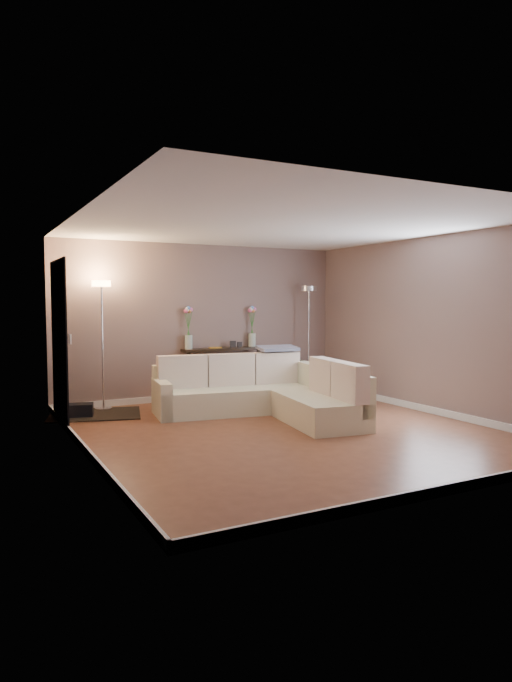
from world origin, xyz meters
name	(u,v)px	position (x,y,z in m)	size (l,w,h in m)	color
floor	(285,431)	(0.00, 0.00, -0.01)	(5.00, 5.50, 0.01)	brown
ceiling	(286,225)	(0.00, 0.00, 2.60)	(5.00, 5.50, 0.01)	white
wall_back	(202,322)	(0.00, 2.76, 1.30)	(5.00, 0.02, 2.60)	gray
wall_front	(454,343)	(0.00, -2.76, 1.30)	(5.00, 0.02, 2.60)	gray
wall_left	(81,334)	(-2.51, 0.00, 1.30)	(0.02, 5.50, 2.60)	gray
wall_right	(433,325)	(2.51, 0.00, 1.30)	(0.02, 5.50, 2.60)	gray
baseboard_back	(203,395)	(0.00, 2.73, 0.05)	(5.00, 0.03, 0.10)	white
baseboard_front	(448,489)	(0.00, -2.73, 0.05)	(5.00, 0.03, 0.10)	white
baseboard_left	(86,450)	(-2.48, 0.00, 0.05)	(0.03, 5.50, 0.10)	white
baseboard_right	(430,410)	(2.48, 0.00, 0.05)	(0.03, 5.50, 0.10)	white
doorway	(59,343)	(-2.48, 1.70, 1.10)	(0.02, 1.20, 2.20)	black
switch_plate	(70,339)	(-2.48, 0.85, 1.20)	(0.02, 0.08, 0.12)	white
sectional_sofa	(266,393)	(0.26, 0.99, 0.32)	(2.52, 2.66, 0.86)	beige
throw_blanket	(278,348)	(0.77, 1.53, 0.92)	(0.61, 0.35, 0.05)	gray
console_table	(216,370)	(0.21, 2.66, 0.49)	(1.40, 0.38, 0.86)	black
leaning_mirror	(217,325)	(0.30, 2.83, 1.23)	(0.99, 0.05, 0.77)	black
table_decor	(222,347)	(0.30, 2.62, 0.87)	(0.59, 0.13, 0.14)	gold
flower_vase_left	(188,332)	(-0.29, 2.66, 1.15)	(0.16, 0.13, 0.74)	silver
flower_vase_right	(252,330)	(0.89, 2.66, 1.15)	(0.16, 0.13, 0.74)	silver
floor_lamp_lit	(102,319)	(-1.74, 2.48, 1.38)	(0.34, 0.34, 1.96)	silver
floor_lamp_unlit	(309,318)	(1.90, 2.39, 1.36)	(0.31, 0.31, 1.92)	silver
charcoal_rug	(95,414)	(-1.94, 2.15, 0.01)	(1.28, 0.96, 0.02)	black
black_bag	(80,412)	(-2.16, 2.09, 0.08)	(0.36, 0.26, 0.23)	black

